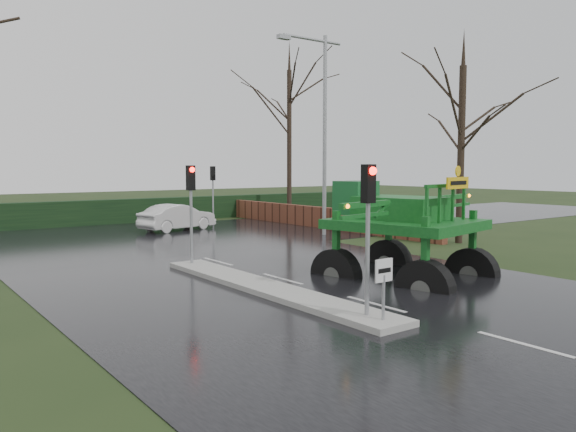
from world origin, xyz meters
TOP-DOWN VIEW (x-y plane):
  - ground at (0.00, 0.00)m, footprint 140.00×140.00m
  - road_main at (0.00, 10.00)m, footprint 14.00×80.00m
  - road_cross at (0.00, 16.00)m, footprint 80.00×12.00m
  - median_island at (-1.30, 3.00)m, footprint 1.20×10.00m
  - hedge_row at (0.00, 24.00)m, footprint 44.00×0.90m
  - brick_wall at (10.50, 16.00)m, footprint 0.40×20.00m
  - keep_left_sign at (-1.30, -1.50)m, footprint 0.50×0.07m
  - traffic_signal_near at (-1.30, -1.01)m, footprint 0.26×0.33m
  - traffic_signal_mid at (-1.30, 7.49)m, footprint 0.26×0.33m
  - traffic_signal_far at (6.50, 20.01)m, footprint 0.26×0.33m
  - street_light_right at (8.19, 12.00)m, footprint 3.85×0.30m
  - tree_right_near at (11.50, 6.00)m, footprint 5.60×5.60m
  - tree_right_far at (13.00, 21.00)m, footprint 7.00×7.00m
  - crop_sprayer at (2.32, 0.60)m, footprint 7.70×5.48m
  - white_sedan at (3.33, 18.29)m, footprint 4.61×2.55m

SIDE VIEW (x-z plane):
  - ground at x=0.00m, z-range 0.00..0.00m
  - white_sedan at x=3.33m, z-range -0.72..0.72m
  - road_main at x=0.00m, z-range -0.01..0.01m
  - road_cross at x=0.00m, z-range 0.00..0.02m
  - median_island at x=-1.30m, z-range 0.01..0.17m
  - brick_wall at x=10.50m, z-range 0.00..1.20m
  - hedge_row at x=0.00m, z-range 0.00..1.50m
  - keep_left_sign at x=-1.30m, z-range 0.38..1.73m
  - crop_sprayer at x=2.32m, z-range -0.12..4.25m
  - traffic_signal_near at x=-1.30m, z-range 0.83..4.35m
  - traffic_signal_mid at x=-1.30m, z-range 0.83..4.35m
  - traffic_signal_far at x=6.50m, z-range 0.83..4.35m
  - tree_right_near at x=11.50m, z-range 0.38..10.02m
  - street_light_right at x=8.19m, z-range 0.99..10.99m
  - tree_right_far at x=13.00m, z-range 0.47..12.52m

